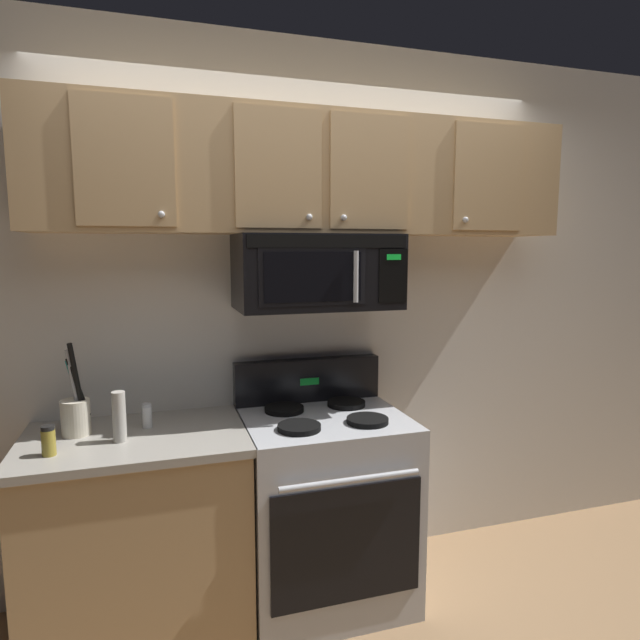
% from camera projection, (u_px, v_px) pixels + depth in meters
% --- Properties ---
extents(back_wall, '(5.20, 0.10, 2.70)m').
position_uv_depth(back_wall, '(303.00, 313.00, 2.80)').
color(back_wall, silver).
rests_on(back_wall, ground_plane).
extents(stove_range, '(0.76, 0.69, 1.12)m').
position_uv_depth(stove_range, '(324.00, 504.00, 2.57)').
color(stove_range, '#B7BABF').
rests_on(stove_range, ground_plane).
extents(over_range_microwave, '(0.76, 0.43, 0.35)m').
position_uv_depth(over_range_microwave, '(317.00, 272.00, 2.54)').
color(over_range_microwave, black).
extents(upper_cabinets, '(2.50, 0.36, 0.55)m').
position_uv_depth(upper_cabinets, '(315.00, 175.00, 2.51)').
color(upper_cabinets, tan).
extents(counter_segment, '(0.93, 0.65, 0.90)m').
position_uv_depth(counter_segment, '(140.00, 534.00, 2.33)').
color(counter_segment, tan).
rests_on(counter_segment, ground_plane).
extents(utensil_crock_cream, '(0.12, 0.12, 0.40)m').
position_uv_depth(utensil_crock_cream, '(76.00, 412.00, 2.26)').
color(utensil_crock_cream, beige).
rests_on(utensil_crock_cream, counter_segment).
extents(salt_shaker, '(0.04, 0.04, 0.11)m').
position_uv_depth(salt_shaker, '(147.00, 416.00, 2.36)').
color(salt_shaker, white).
rests_on(salt_shaker, counter_segment).
extents(pepper_mill, '(0.05, 0.05, 0.21)m').
position_uv_depth(pepper_mill, '(119.00, 417.00, 2.18)').
color(pepper_mill, '#B7B2A8').
rests_on(pepper_mill, counter_segment).
extents(spice_jar, '(0.05, 0.05, 0.12)m').
position_uv_depth(spice_jar, '(48.00, 441.00, 2.04)').
color(spice_jar, olive).
rests_on(spice_jar, counter_segment).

